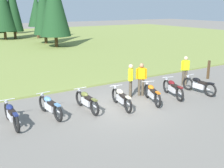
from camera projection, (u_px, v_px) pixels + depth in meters
name	position (u px, v px, depth m)	size (l,w,h in m)	color
ground_plane	(119.00, 106.00, 12.38)	(140.00, 140.00, 0.00)	slate
grass_moorland	(4.00, 44.00, 33.06)	(80.00, 44.00, 0.10)	olive
motorcycle_navy	(11.00, 115.00, 10.24)	(0.62, 2.10, 0.88)	black
motorcycle_sky_blue	(50.00, 106.00, 11.14)	(0.62, 2.10, 0.88)	black
motorcycle_olive	(87.00, 101.00, 11.77)	(0.62, 2.10, 0.88)	black
motorcycle_cream	(121.00, 98.00, 12.11)	(0.65, 2.09, 0.88)	black
motorcycle_orange	(152.00, 93.00, 12.78)	(0.90, 2.01, 0.88)	black
motorcycle_maroon	(173.00, 88.00, 13.58)	(0.82, 2.04, 0.88)	black
motorcycle_black	(199.00, 85.00, 14.13)	(0.62, 2.10, 0.88)	black
rider_with_back_turned	(141.00, 77.00, 13.61)	(0.48, 0.38, 1.67)	#4C4233
rider_checking_bike	(185.00, 69.00, 15.52)	(0.53, 0.31, 1.67)	#4C4233
rider_near_row_end	(131.00, 79.00, 13.39)	(0.40, 0.44, 1.67)	#4C4233
trail_marker_post	(208.00, 70.00, 16.94)	(0.12, 0.12, 1.16)	#47331E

